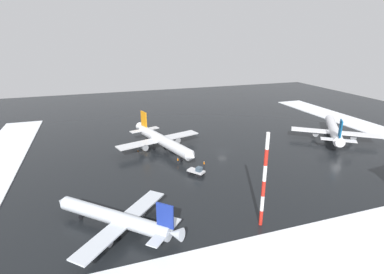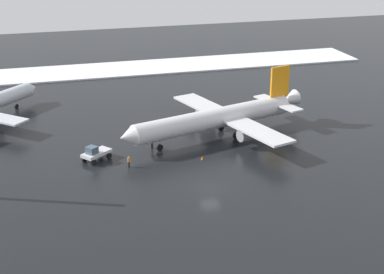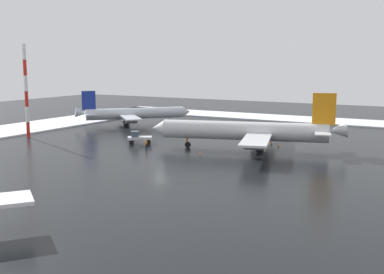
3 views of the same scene
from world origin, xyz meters
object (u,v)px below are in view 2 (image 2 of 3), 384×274
object	(u,v)px
traffic_cone_wingtip_side	(213,120)
ground_crew_mid_apron	(129,161)
traffic_cone_mid_line	(202,158)
traffic_cone_near_nose	(227,122)
ground_crew_near_tug	(152,142)
airplane_parked_starboard	(218,118)
pushback_tug	(95,153)

from	to	relation	value
traffic_cone_wingtip_side	ground_crew_mid_apron	bearing A→B (deg)	-48.27
traffic_cone_mid_line	traffic_cone_near_nose	bearing A→B (deg)	148.21
ground_crew_mid_apron	traffic_cone_wingtip_side	distance (m)	24.14
ground_crew_near_tug	traffic_cone_wingtip_side	world-z (taller)	ground_crew_near_tug
airplane_parked_starboard	traffic_cone_near_nose	size ratio (longest dim) A/B	62.41
pushback_tug	traffic_cone_near_nose	distance (m)	26.67
airplane_parked_starboard	ground_crew_near_tug	bearing A→B (deg)	-7.68
ground_crew_near_tug	pushback_tug	bearing A→B (deg)	96.62
traffic_cone_mid_line	traffic_cone_wingtip_side	size ratio (longest dim) A/B	1.00
ground_crew_mid_apron	traffic_cone_near_nose	distance (m)	24.59
pushback_tug	traffic_cone_near_nose	world-z (taller)	pushback_tug
ground_crew_near_tug	traffic_cone_mid_line	bearing A→B (deg)	-145.21
traffic_cone_mid_line	traffic_cone_wingtip_side	distance (m)	17.62
pushback_tug	traffic_cone_mid_line	world-z (taller)	pushback_tug
ground_crew_mid_apron	traffic_cone_near_nose	bearing A→B (deg)	71.82
ground_crew_mid_apron	ground_crew_near_tug	xyz separation A→B (m)	(-6.39, 4.83, 0.00)
airplane_parked_starboard	ground_crew_mid_apron	xyz separation A→B (m)	(8.21, -16.47, -2.47)
ground_crew_mid_apron	ground_crew_near_tug	size ratio (longest dim) A/B	1.00
ground_crew_mid_apron	traffic_cone_near_nose	xyz separation A→B (m)	(-14.15, 20.10, -0.70)
pushback_tug	traffic_cone_mid_line	distance (m)	16.16
traffic_cone_near_nose	traffic_cone_wingtip_side	world-z (taller)	same
airplane_parked_starboard	pushback_tug	xyz separation A→B (m)	(4.47, -20.90, -2.15)
airplane_parked_starboard	ground_crew_near_tug	distance (m)	12.04
ground_crew_near_tug	airplane_parked_starboard	bearing A→B (deg)	-90.41
airplane_parked_starboard	traffic_cone_wingtip_side	distance (m)	8.60
traffic_cone_near_nose	traffic_cone_mid_line	xyz separation A→B (m)	(14.35, -8.89, 0.00)
pushback_tug	ground_crew_mid_apron	world-z (taller)	pushback_tug
traffic_cone_near_nose	traffic_cone_wingtip_side	bearing A→B (deg)	-132.29
traffic_cone_wingtip_side	traffic_cone_near_nose	bearing A→B (deg)	47.71
ground_crew_near_tug	traffic_cone_mid_line	world-z (taller)	ground_crew_near_tug
ground_crew_mid_apron	airplane_parked_starboard	bearing A→B (deg)	63.18
traffic_cone_mid_line	traffic_cone_wingtip_side	bearing A→B (deg)	157.31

